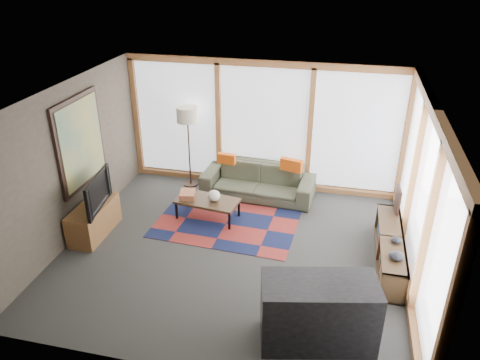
% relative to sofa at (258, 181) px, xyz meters
% --- Properties ---
extents(ground, '(5.50, 5.50, 0.00)m').
position_rel_sofa_xyz_m(ground, '(-0.00, -1.95, -0.32)').
color(ground, '#2A2927').
rests_on(ground, ground).
extents(room_envelope, '(5.52, 5.02, 2.62)m').
position_rel_sofa_xyz_m(room_envelope, '(0.49, -1.39, 1.22)').
color(room_envelope, '#403730').
rests_on(room_envelope, ground).
extents(rug, '(2.56, 1.72, 0.01)m').
position_rel_sofa_xyz_m(rug, '(-0.35, -1.20, -0.31)').
color(rug, maroon).
rests_on(rug, ground).
extents(sofa, '(2.23, 0.99, 0.64)m').
position_rel_sofa_xyz_m(sofa, '(0.00, 0.00, 0.00)').
color(sofa, '#393B2A').
rests_on(sofa, ground).
extents(pillow_left, '(0.37, 0.15, 0.20)m').
position_rel_sofa_xyz_m(pillow_left, '(-0.64, 0.01, 0.42)').
color(pillow_left, '#C24A0D').
rests_on(pillow_left, sofa).
extents(pillow_right, '(0.44, 0.23, 0.23)m').
position_rel_sofa_xyz_m(pillow_right, '(0.64, -0.04, 0.44)').
color(pillow_right, '#C24A0D').
rests_on(pillow_right, sofa).
extents(floor_lamp, '(0.42, 0.42, 1.69)m').
position_rel_sofa_xyz_m(floor_lamp, '(-1.46, 0.15, 0.52)').
color(floor_lamp, '#33241B').
rests_on(floor_lamp, ground).
extents(coffee_table, '(1.17, 0.70, 0.37)m').
position_rel_sofa_xyz_m(coffee_table, '(-0.72, -1.05, -0.13)').
color(coffee_table, black).
rests_on(coffee_table, ground).
extents(book_stack, '(0.33, 0.38, 0.11)m').
position_rel_sofa_xyz_m(book_stack, '(-1.11, -1.03, 0.11)').
color(book_stack, '#975332').
rests_on(book_stack, coffee_table).
extents(vase, '(0.28, 0.28, 0.20)m').
position_rel_sofa_xyz_m(vase, '(-0.60, -1.04, 0.15)').
color(vase, beige).
rests_on(vase, coffee_table).
extents(bookshelf, '(0.36, 1.99, 0.50)m').
position_rel_sofa_xyz_m(bookshelf, '(2.43, -1.72, -0.07)').
color(bookshelf, black).
rests_on(bookshelf, ground).
extents(bowl_a, '(0.25, 0.25, 0.10)m').
position_rel_sofa_xyz_m(bowl_a, '(2.45, -2.31, 0.23)').
color(bowl_a, black).
rests_on(bowl_a, bookshelf).
extents(bowl_b, '(0.17, 0.17, 0.08)m').
position_rel_sofa_xyz_m(bowl_b, '(2.47, -1.88, 0.22)').
color(bowl_b, black).
rests_on(bowl_b, bookshelf).
extents(shelf_picture, '(0.07, 0.33, 0.43)m').
position_rel_sofa_xyz_m(shelf_picture, '(2.53, -0.92, 0.39)').
color(shelf_picture, black).
rests_on(shelf_picture, bookshelf).
extents(tv_console, '(0.46, 1.10, 0.55)m').
position_rel_sofa_xyz_m(tv_console, '(-2.47, -1.99, -0.04)').
color(tv_console, brown).
rests_on(tv_console, ground).
extents(television, '(0.28, 1.03, 0.59)m').
position_rel_sofa_xyz_m(television, '(-2.39, -2.03, 0.52)').
color(television, black).
rests_on(television, tv_console).
extents(bar_counter, '(1.51, 0.94, 0.89)m').
position_rel_sofa_xyz_m(bar_counter, '(1.46, -3.59, 0.13)').
color(bar_counter, black).
rests_on(bar_counter, ground).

